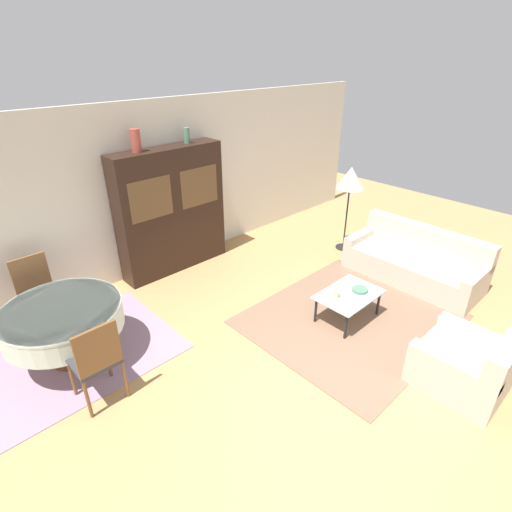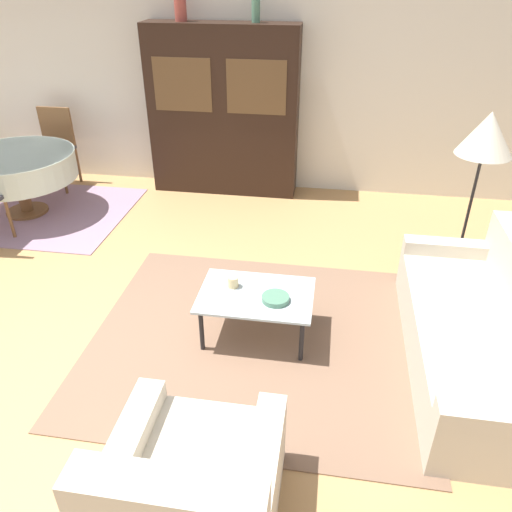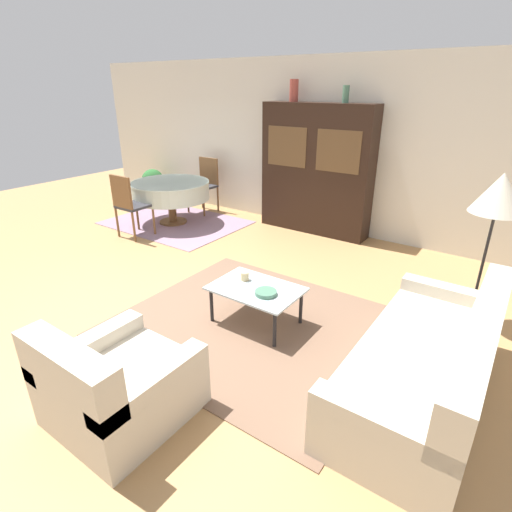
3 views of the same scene
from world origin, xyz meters
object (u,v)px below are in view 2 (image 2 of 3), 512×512
(display_cabinet, at_px, (224,112))
(dining_table, at_px, (16,166))
(coffee_table, at_px, (256,298))
(floor_lamp, at_px, (487,138))
(bowl, at_px, (275,298))
(cup, at_px, (233,282))
(vase_short, at_px, (256,11))
(dining_chair_far, at_px, (55,143))
(vase_tall, at_px, (180,5))
(armchair, at_px, (191,492))
(couch, at_px, (484,336))

(display_cabinet, relative_size, dining_table, 1.52)
(coffee_table, bearing_deg, floor_lamp, 36.65)
(bowl, bearing_deg, coffee_table, 159.05)
(cup, distance_m, vase_short, 3.30)
(dining_chair_far, xyz_separation_m, vase_tall, (1.76, 0.20, 1.61))
(dining_table, relative_size, vase_short, 5.58)
(bowl, relative_size, vase_short, 0.89)
(armchair, bearing_deg, cup, 93.84)
(display_cabinet, xyz_separation_m, cup, (0.67, -2.82, -0.57))
(armchair, distance_m, floor_lamp, 3.66)
(couch, height_order, cup, couch)
(armchair, xyz_separation_m, vase_tall, (-1.24, 4.52, 1.90))
(armchair, height_order, display_cabinet, display_cabinet)
(cup, bearing_deg, bowl, -20.76)
(armchair, bearing_deg, dining_chair_far, 124.78)
(armchair, height_order, cup, armchair)
(floor_lamp, height_order, vase_tall, vase_tall)
(coffee_table, xyz_separation_m, dining_chair_far, (-3.08, 2.70, 0.22))
(couch, xyz_separation_m, dining_table, (-4.78, 1.90, 0.30))
(dining_chair_far, height_order, floor_lamp, floor_lamp)
(floor_lamp, xyz_separation_m, vase_tall, (-3.12, 1.56, 0.87))
(armchair, distance_m, cup, 1.71)
(couch, distance_m, dining_chair_far, 5.54)
(floor_lamp, xyz_separation_m, vase_short, (-2.26, 1.56, 0.83))
(coffee_table, relative_size, dining_table, 0.66)
(dining_chair_far, bearing_deg, floor_lamp, 164.47)
(armchair, height_order, coffee_table, armchair)
(floor_lamp, relative_size, vase_short, 6.44)
(coffee_table, bearing_deg, dining_chair_far, 138.83)
(couch, relative_size, display_cabinet, 1.02)
(armchair, height_order, floor_lamp, floor_lamp)
(couch, bearing_deg, armchair, 130.81)
(couch, bearing_deg, coffee_table, 86.87)
(couch, distance_m, vase_tall, 4.65)
(dining_table, distance_m, vase_tall, 2.62)
(couch, xyz_separation_m, armchair, (-1.78, -1.53, -0.00))
(display_cabinet, height_order, cup, display_cabinet)
(coffee_table, relative_size, floor_lamp, 0.58)
(cup, relative_size, bowl, 0.42)
(coffee_table, xyz_separation_m, vase_short, (-0.46, 2.90, 1.78))
(couch, xyz_separation_m, vase_short, (-2.16, 2.99, 1.86))
(coffee_table, height_order, floor_lamp, floor_lamp)
(vase_tall, bearing_deg, dining_table, -148.27)
(couch, relative_size, vase_short, 8.67)
(coffee_table, distance_m, vase_tall, 3.67)
(floor_lamp, height_order, bowl, floor_lamp)
(cup, distance_m, vase_tall, 3.50)
(couch, height_order, dining_chair_far, dining_chair_far)
(dining_table, bearing_deg, couch, -21.68)
(display_cabinet, bearing_deg, bowl, -70.84)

